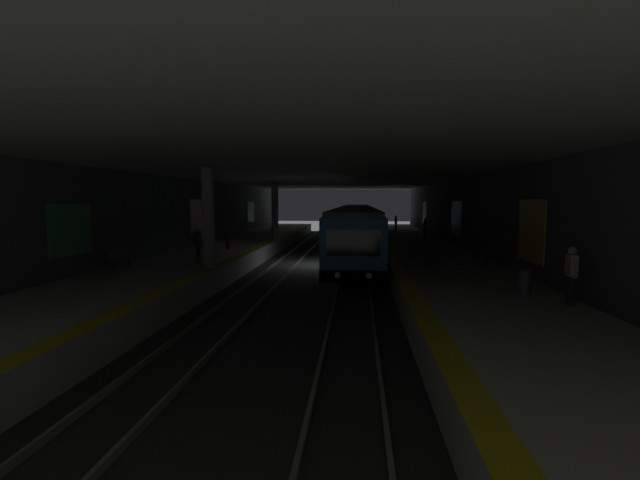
# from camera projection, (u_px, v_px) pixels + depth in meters

# --- Properties ---
(ground_plane) EXTENTS (120.00, 120.00, 0.00)m
(ground_plane) POSITION_uv_depth(u_px,v_px,m) (321.00, 265.00, 27.62)
(ground_plane) COLOR #2D302D
(track_left) EXTENTS (60.00, 1.53, 0.16)m
(track_left) POSITION_uv_depth(u_px,v_px,m) (355.00, 264.00, 27.42)
(track_left) COLOR gray
(track_left) RESTS_ON ground
(track_right) EXTENTS (60.00, 1.53, 0.16)m
(track_right) POSITION_uv_depth(u_px,v_px,m) (287.00, 263.00, 27.80)
(track_right) COLOR gray
(track_right) RESTS_ON ground
(platform_left) EXTENTS (60.00, 5.30, 1.06)m
(platform_left) POSITION_uv_depth(u_px,v_px,m) (424.00, 258.00, 26.99)
(platform_left) COLOR beige
(platform_left) RESTS_ON ground
(platform_right) EXTENTS (60.00, 5.30, 1.06)m
(platform_right) POSITION_uv_depth(u_px,v_px,m) (221.00, 256.00, 28.15)
(platform_right) COLOR beige
(platform_right) RESTS_ON ground
(wall_left) EXTENTS (60.00, 0.56, 5.60)m
(wall_left) POSITION_uv_depth(u_px,v_px,m) (472.00, 222.00, 26.55)
(wall_left) COLOR #56565B
(wall_left) RESTS_ON ground
(wall_right) EXTENTS (60.00, 0.56, 5.60)m
(wall_right) POSITION_uv_depth(u_px,v_px,m) (178.00, 221.00, 28.22)
(wall_right) COLOR #56565B
(wall_right) RESTS_ON ground
(ceiling_slab) EXTENTS (60.00, 19.40, 0.40)m
(ceiling_slab) POSITION_uv_depth(u_px,v_px,m) (321.00, 174.00, 27.09)
(ceiling_slab) COLOR #ADAAA3
(ceiling_slab) RESTS_ON wall_left
(pillar_near) EXTENTS (0.56, 0.56, 4.55)m
(pillar_near) POSITION_uv_depth(u_px,v_px,m) (209.00, 219.00, 19.37)
(pillar_near) COLOR gray
(pillar_near) RESTS_ON platform_right
(pillar_far) EXTENTS (0.56, 0.56, 4.55)m
(pillar_far) POSITION_uv_depth(u_px,v_px,m) (275.00, 211.00, 34.79)
(pillar_far) COLOR gray
(pillar_far) RESTS_ON platform_right
(metro_train) EXTENTS (38.21, 2.83, 3.49)m
(metro_train) POSITION_uv_depth(u_px,v_px,m) (356.00, 226.00, 36.52)
(metro_train) COLOR #19569E
(metro_train) RESTS_ON track_left
(bench_left_near) EXTENTS (1.70, 0.47, 0.86)m
(bench_left_near) POSITION_uv_depth(u_px,v_px,m) (484.00, 253.00, 21.02)
(bench_left_near) COLOR #262628
(bench_left_near) RESTS_ON platform_left
(bench_left_mid) EXTENTS (1.70, 0.47, 0.86)m
(bench_left_mid) POSITION_uv_depth(u_px,v_px,m) (425.00, 229.00, 39.34)
(bench_left_mid) COLOR #262628
(bench_left_mid) RESTS_ON platform_left
(bench_right_near) EXTENTS (1.70, 0.47, 0.86)m
(bench_right_near) POSITION_uv_depth(u_px,v_px,m) (120.00, 256.00, 19.74)
(bench_right_near) COLOR #262628
(bench_right_near) RESTS_ON platform_right
(bench_right_mid) EXTENTS (1.70, 0.47, 0.86)m
(bench_right_mid) POSITION_uv_depth(u_px,v_px,m) (204.00, 237.00, 30.49)
(bench_right_mid) COLOR #262628
(bench_right_mid) RESTS_ON platform_right
(bench_right_far) EXTENTS (1.70, 0.47, 0.86)m
(bench_right_far) POSITION_uv_depth(u_px,v_px,m) (236.00, 229.00, 38.54)
(bench_right_far) COLOR #262628
(bench_right_far) RESTS_ON platform_right
(person_waiting_near) EXTENTS (0.60, 0.24, 1.75)m
(person_waiting_near) POSITION_uv_depth(u_px,v_px,m) (571.00, 274.00, 12.49)
(person_waiting_near) COLOR #303030
(person_waiting_near) RESTS_ON platform_left
(person_walking_mid) EXTENTS (0.60, 0.22, 1.64)m
(person_walking_mid) POSITION_uv_depth(u_px,v_px,m) (396.00, 223.00, 41.60)
(person_walking_mid) COLOR #424242
(person_walking_mid) RESTS_ON platform_left
(person_standing_far) EXTENTS (0.60, 0.23, 1.67)m
(person_standing_far) POSITION_uv_depth(u_px,v_px,m) (198.00, 242.00, 22.69)
(person_standing_far) COLOR #272727
(person_standing_far) RESTS_ON platform_right
(person_boarding) EXTENTS (0.60, 0.23, 1.68)m
(person_boarding) POSITION_uv_depth(u_px,v_px,m) (425.00, 227.00, 35.45)
(person_boarding) COLOR #303030
(person_boarding) RESTS_ON platform_left
(suitcase_rolling) EXTENTS (0.33, 0.23, 0.88)m
(suitcase_rolling) POSITION_uv_depth(u_px,v_px,m) (228.00, 244.00, 27.57)
(suitcase_rolling) COLOR maroon
(suitcase_rolling) RESTS_ON platform_right
(backpack_on_floor) EXTENTS (0.30, 0.20, 0.40)m
(backpack_on_floor) POSITION_uv_depth(u_px,v_px,m) (198.00, 260.00, 20.98)
(backpack_on_floor) COLOR #1E512D
(backpack_on_floor) RESTS_ON platform_right
(trash_bin) EXTENTS (0.44, 0.44, 0.85)m
(trash_bin) POSITION_uv_depth(u_px,v_px,m) (524.00, 282.00, 13.96)
(trash_bin) COLOR #595B5E
(trash_bin) RESTS_ON platform_left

